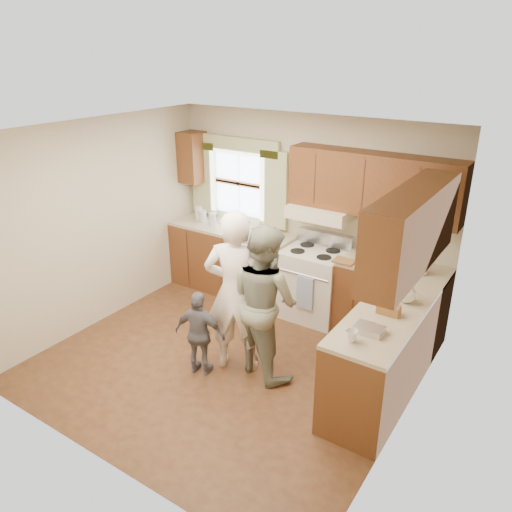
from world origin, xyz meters
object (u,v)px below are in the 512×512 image
Objects in this scene: stove at (314,283)px; woman_left at (236,293)px; child at (200,334)px; woman_right at (264,301)px.

stove is 1.52m from woman_left.
woman_right is at bearing -155.91° from child.
stove reaches higher than child.
woman_left is 0.57m from child.
child is at bearing -103.55° from stove.
woman_right is at bearing -85.66° from stove.
woman_right is 1.74× the size of child.
stove is at bearing -121.25° from woman_left.
stove is 0.65× the size of woman_right.
stove is at bearing -67.58° from woman_right.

